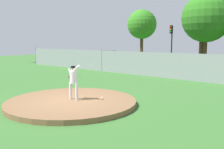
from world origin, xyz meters
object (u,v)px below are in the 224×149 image
object	(u,v)px
traffic_light_near	(171,38)
parked_car_navy	(105,58)
parked_car_teal	(164,63)
parked_car_burgundy	(140,61)
pitcher_youth	(73,79)
traffic_cone_orange	(195,70)
baseball	(102,98)
parked_car_slate	(215,66)

from	to	relation	value
traffic_light_near	parked_car_navy	bearing A→B (deg)	-153.83
parked_car_teal	parked_car_navy	xyz separation A→B (m)	(-8.40, 0.73, 0.04)
traffic_light_near	parked_car_burgundy	bearing A→B (deg)	-114.75
pitcher_youth	traffic_cone_orange	size ratio (longest dim) A/B	2.91
baseball	parked_car_teal	size ratio (longest dim) A/B	0.02
pitcher_youth	traffic_light_near	xyz separation A→B (m)	(-4.70, 18.19, 2.01)
parked_car_slate	traffic_cone_orange	distance (m)	2.01
pitcher_youth	parked_car_navy	distance (m)	18.82
pitcher_youth	parked_car_teal	distance (m)	14.42
parked_car_slate	parked_car_teal	distance (m)	4.76
baseball	parked_car_navy	bearing A→B (deg)	132.21
baseball	parked_car_burgundy	bearing A→B (deg)	118.28
parked_car_burgundy	pitcher_youth	bearing A→B (deg)	-66.13
parked_car_teal	parked_car_burgundy	distance (m)	3.19
baseball	parked_car_slate	bearing A→B (deg)	87.19
pitcher_youth	parked_car_navy	xyz separation A→B (m)	(-11.65, 14.77, -0.33)
parked_car_navy	traffic_light_near	xyz separation A→B (m)	(6.95, 3.41, 2.34)
traffic_light_near	pitcher_youth	bearing A→B (deg)	-75.50
baseball	parked_car_burgundy	world-z (taller)	parked_car_burgundy
parked_car_burgundy	traffic_light_near	xyz separation A→B (m)	(1.71, 3.70, 2.35)
parked_car_slate	traffic_light_near	world-z (taller)	traffic_light_near
pitcher_youth	traffic_light_near	size ratio (longest dim) A/B	0.35
parked_car_teal	traffic_cone_orange	distance (m)	2.99
traffic_cone_orange	traffic_light_near	xyz separation A→B (m)	(-4.32, 3.50, 2.89)
pitcher_youth	baseball	xyz separation A→B (m)	(0.85, 0.99, -0.90)
parked_car_navy	traffic_cone_orange	world-z (taller)	parked_car_navy
baseball	parked_car_navy	xyz separation A→B (m)	(-12.50, 13.78, 0.57)
parked_car_slate	traffic_cone_orange	bearing A→B (deg)	166.22
pitcher_youth	traffic_cone_orange	xyz separation A→B (m)	(-0.38, 14.69, -0.88)
parked_car_teal	parked_car_burgundy	bearing A→B (deg)	172.04
parked_car_burgundy	parked_car_navy	size ratio (longest dim) A/B	0.98
parked_car_navy	parked_car_slate	bearing A→B (deg)	-2.39
baseball	parked_car_teal	bearing A→B (deg)	107.46
baseball	parked_car_navy	size ratio (longest dim) A/B	0.02
parked_car_burgundy	traffic_cone_orange	bearing A→B (deg)	1.91
pitcher_youth	parked_car_slate	bearing A→B (deg)	83.99
parked_car_burgundy	traffic_light_near	world-z (taller)	traffic_light_near
pitcher_youth	parked_car_navy	world-z (taller)	pitcher_youth
traffic_cone_orange	traffic_light_near	distance (m)	6.27
baseball	parked_car_teal	world-z (taller)	parked_car_teal
pitcher_youth	parked_car_navy	bearing A→B (deg)	128.26
parked_car_slate	traffic_light_near	size ratio (longest dim) A/B	0.99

